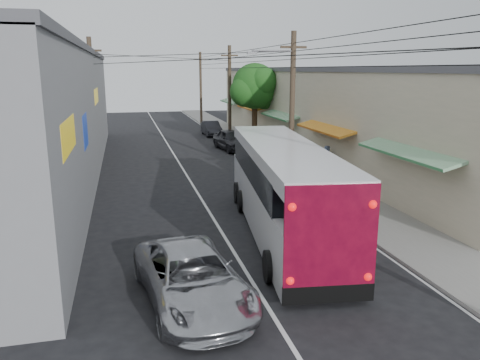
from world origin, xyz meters
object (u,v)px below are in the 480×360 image
Objects in this scene: parked_car_mid at (232,140)px; jeepney at (192,278)px; pedestrian_near at (331,190)px; pedestrian_far at (326,161)px; parked_car_far at (211,128)px; coach_bus at (282,188)px; parked_suv at (280,168)px.

jeepney is at bearing -113.36° from parked_car_mid.
jeepney is at bearing 61.13° from pedestrian_near.
jeepney is at bearing 71.15° from pedestrian_far.
pedestrian_far is at bearing -82.44° from parked_car_mid.
parked_car_far is 2.28× the size of pedestrian_far.
pedestrian_near is (3.16, 2.55, -0.92)m from coach_bus.
jeepney is 15.89m from pedestrian_far.
coach_bus reaches higher than pedestrian_near.
parked_suv is at bearing -90.41° from parked_car_far.
parked_suv reaches higher than parked_car_mid.
parked_car_mid is 8.55m from parked_car_far.
pedestrian_near is (0.80, -16.26, 0.05)m from parked_car_mid.
coach_bus is 6.36m from jeepney.
pedestrian_far is (2.20, 5.46, 0.16)m from pedestrian_near.
coach_bus is 2.30× the size of jeepney.
coach_bus is 1.89× the size of parked_suv.
coach_bus is 8.25× the size of pedestrian_near.
pedestrian_near is at bearing 46.16° from coach_bus.
pedestrian_near is at bearing -95.15° from parked_car_mid.
pedestrian_near is (0.87, -24.81, 0.18)m from parked_car_far.
parked_car_mid is 1.16× the size of parked_car_far.
coach_bus is 18.99m from parked_car_mid.
parked_car_mid is at bearing -90.16° from parked_car_far.
parked_suv is at bearing 79.22° from coach_bus.
parked_suv reaches higher than pedestrian_near.
parked_car_mid is at bearing -56.67° from pedestrian_far.
parked_suv reaches higher than parked_car_far.
pedestrian_far is (3.07, -19.35, 0.34)m from parked_car_far.
pedestrian_near is 5.89m from pedestrian_far.
pedestrian_far is (3.00, -10.80, 0.21)m from parked_car_mid.
jeepney is at bearing -120.80° from parked_suv.
parked_car_far is 19.59m from pedestrian_far.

